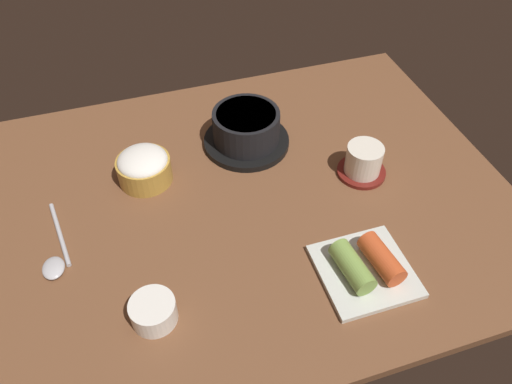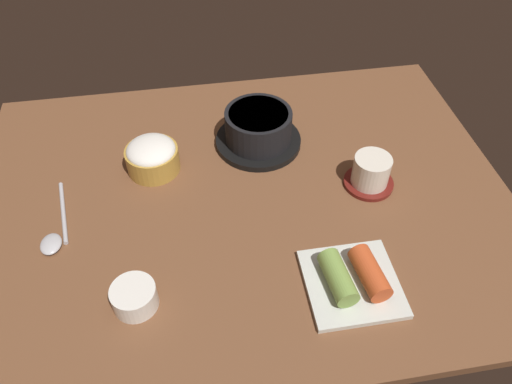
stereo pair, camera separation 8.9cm
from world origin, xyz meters
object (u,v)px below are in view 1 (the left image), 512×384
at_px(rice_bowl, 144,167).
at_px(tea_cup_with_saucer, 363,161).
at_px(stone_pot, 246,129).
at_px(spoon, 55,257).
at_px(side_bowl_near, 153,311).
at_px(kimchi_plate, 366,267).

height_order(rice_bowl, tea_cup_with_saucer, same).
distance_m(stone_pot, spoon, 0.43).
distance_m(stone_pot, side_bowl_near, 0.43).
xyz_separation_m(side_bowl_near, spoon, (-0.14, 0.16, -0.02)).
bearing_deg(side_bowl_near, tea_cup_with_saucer, 23.71).
bearing_deg(tea_cup_with_saucer, spoon, -176.80).
relative_size(tea_cup_with_saucer, kimchi_plate, 0.64).
bearing_deg(side_bowl_near, rice_bowl, 83.46).
bearing_deg(kimchi_plate, tea_cup_with_saucer, 65.22).
xyz_separation_m(rice_bowl, spoon, (-0.17, -0.14, -0.03)).
height_order(tea_cup_with_saucer, spoon, tea_cup_with_saucer).
bearing_deg(tea_cup_with_saucer, kimchi_plate, -114.78).
bearing_deg(spoon, stone_pot, 25.44).
distance_m(rice_bowl, tea_cup_with_saucer, 0.42).
relative_size(tea_cup_with_saucer, side_bowl_near, 1.35).
bearing_deg(stone_pot, rice_bowl, -169.18).
bearing_deg(spoon, tea_cup_with_saucer, 3.20).
bearing_deg(kimchi_plate, spoon, 159.18).
distance_m(stone_pot, tea_cup_with_saucer, 0.24).
bearing_deg(stone_pot, tea_cup_with_saucer, -39.11).
xyz_separation_m(stone_pot, rice_bowl, (-0.22, -0.04, -0.00)).
xyz_separation_m(tea_cup_with_saucer, kimchi_plate, (-0.10, -0.21, -0.01)).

